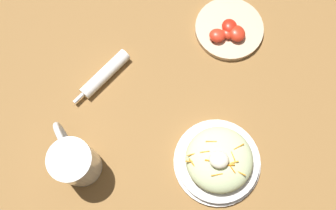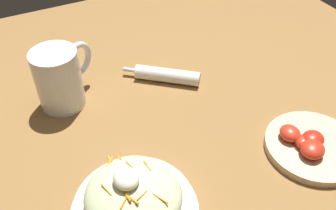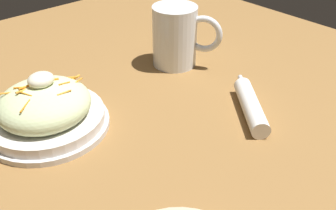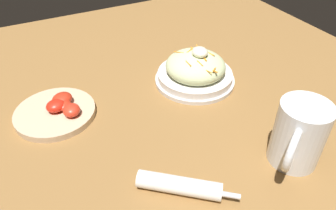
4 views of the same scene
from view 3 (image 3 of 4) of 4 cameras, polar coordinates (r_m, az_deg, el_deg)
ground_plane at (r=0.66m, az=-4.20°, el=-5.60°), size 1.43×1.43×0.00m
salad_plate at (r=0.70m, az=-17.75°, el=-0.78°), size 0.22×0.22×0.10m
beer_mug at (r=0.87m, az=1.18°, el=9.72°), size 0.11×0.14×0.14m
napkin_roll at (r=0.73m, az=12.17°, el=-0.10°), size 0.14×0.16×0.03m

